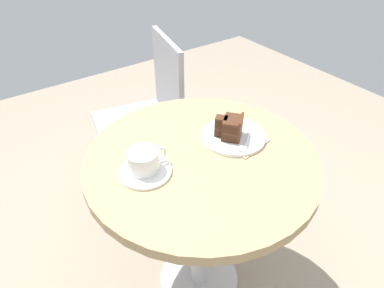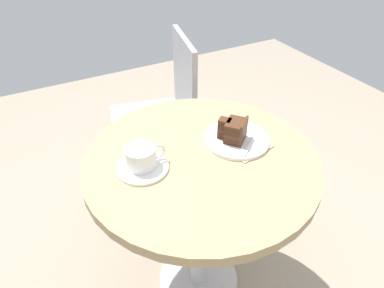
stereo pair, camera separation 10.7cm
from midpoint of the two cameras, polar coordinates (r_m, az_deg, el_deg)
The scene contains 10 objects.
ground_plane at distance 1.62m, azimuth 3.14°, elevation -21.83°, with size 4.40×4.40×0.01m, color gray.
cafe_table at distance 1.16m, azimuth 4.10°, elevation -6.68°, with size 0.75×0.75×0.70m.
saucer at distance 1.04m, azimuth -5.35°, elevation -4.02°, with size 0.16×0.16×0.01m.
coffee_cup at distance 1.02m, azimuth -5.48°, elevation -2.16°, with size 0.13×0.09×0.07m.
teaspoon at distance 1.08m, azimuth -5.04°, elevation -2.01°, with size 0.10×0.02×0.00m.
cake_plate at distance 1.16m, azimuth 10.07°, elevation 0.67°, with size 0.22×0.22×0.01m.
cake_slice at distance 1.13m, azimuth 9.73°, elevation 2.15°, with size 0.10×0.10×0.08m.
fork at distance 1.13m, azimuth 11.83°, elevation -0.50°, with size 0.12×0.09×0.00m.
napkin at distance 1.16m, azimuth 10.96°, elevation 0.14°, with size 0.17×0.18×0.00m.
cafe_chair at distance 1.69m, azimuth -2.44°, elevation 6.07°, with size 0.46×0.46×0.86m.
Camera 2 is at (-0.42, -0.73, 1.38)m, focal length 32.00 mm.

